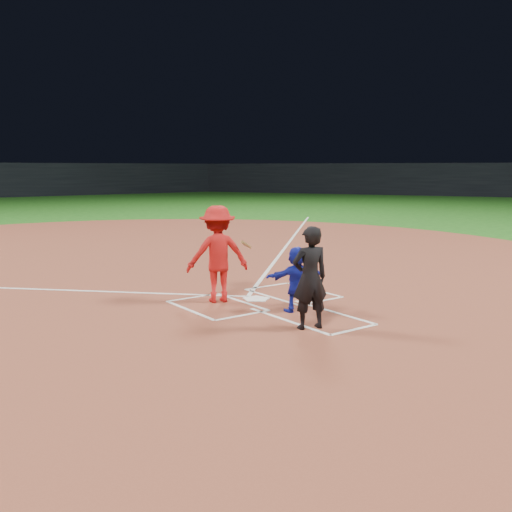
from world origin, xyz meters
TOP-DOWN VIEW (x-y plane):
  - ground at (0.00, 0.00)m, footprint 120.00×120.00m
  - home_plate_dirt at (0.00, 6.00)m, footprint 28.00×28.00m
  - stadium_wall_right at (42.00, 24.00)m, footprint 31.04×52.56m
  - home_plate at (0.00, 0.00)m, footprint 0.60×0.60m
  - catcher at (0.03, -1.26)m, footprint 1.22×0.72m
  - umpire at (-0.55, -2.28)m, footprint 0.73×0.58m
  - chalk_markings at (0.00, 5.29)m, footprint 28.35×17.32m
  - batter_at_plate at (-0.73, 0.32)m, footprint 1.65×1.12m

SIDE VIEW (x-z plane):
  - ground at x=0.00m, z-range 0.00..0.00m
  - home_plate_dirt at x=0.00m, z-range 0.00..0.01m
  - chalk_markings at x=0.00m, z-range 0.01..0.02m
  - home_plate at x=0.00m, z-range 0.01..0.03m
  - catcher at x=0.03m, z-range 0.01..1.26m
  - umpire at x=-0.55m, z-range 0.01..1.76m
  - batter_at_plate at x=-0.73m, z-range 0.01..1.97m
  - stadium_wall_right at x=42.00m, z-range 0.00..3.20m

